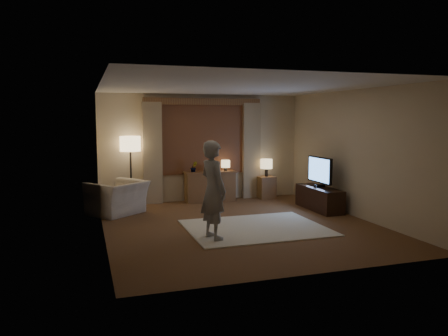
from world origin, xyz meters
name	(u,v)px	position (x,y,z in m)	size (l,w,h in m)	color
room	(232,153)	(0.00, 0.50, 1.33)	(5.04, 5.54, 2.64)	brown
rug	(255,228)	(0.18, -0.29, 0.01)	(2.50, 2.00, 0.02)	white
sideboard	(210,187)	(0.11, 2.50, 0.35)	(1.20, 0.40, 0.70)	brown
picture_frame	(210,169)	(0.11, 2.50, 0.80)	(0.16, 0.02, 0.20)	brown
plant	(194,167)	(-0.29, 2.50, 0.85)	(0.17, 0.13, 0.30)	#999999
table_lamp_sideboard	(226,164)	(0.51, 2.50, 0.90)	(0.22, 0.22, 0.30)	black
floor_lamp	(130,148)	(-1.77, 2.50, 1.35)	(0.47, 0.47, 1.61)	black
armchair	(117,198)	(-2.15, 1.71, 0.35)	(1.08, 0.94, 0.70)	beige
side_table	(266,187)	(1.58, 2.45, 0.28)	(0.40, 0.40, 0.56)	brown
table_lamp_side	(266,164)	(1.58, 2.45, 0.87)	(0.30, 0.30, 0.44)	black
tv_stand	(319,198)	(2.15, 0.81, 0.25)	(0.45, 1.40, 0.50)	black
tv	(320,171)	(2.15, 0.81, 0.87)	(0.23, 0.94, 0.68)	black
person	(213,190)	(-0.77, -0.76, 0.84)	(0.60, 0.39, 1.64)	#99958D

